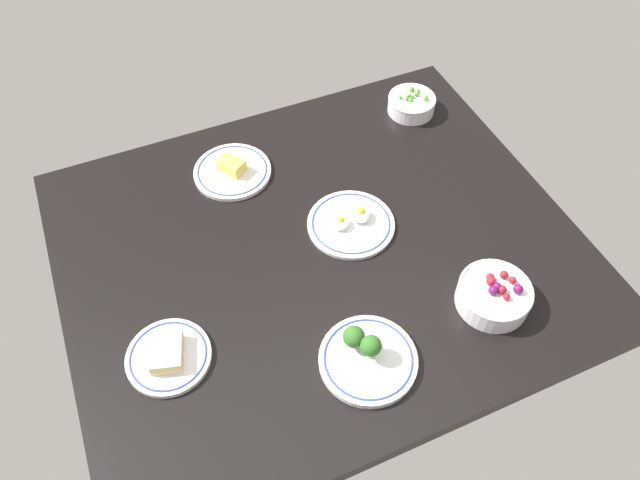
{
  "coord_description": "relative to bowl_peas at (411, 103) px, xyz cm",
  "views": [
    {
      "loc": [
        34.69,
        80.28,
        118.68
      ],
      "look_at": [
        0.0,
        0.0,
        6.0
      ],
      "focal_mm": 33.5,
      "sensor_mm": 36.0,
      "label": 1
    }
  ],
  "objects": [
    {
      "name": "plate_broccoli",
      "position": [
        47.1,
        66.85,
        -0.85
      ],
      "size": [
        20.8,
        20.8,
        8.22
      ],
      "color": "silver",
      "rests_on": "dining_table"
    },
    {
      "name": "plate_eggs",
      "position": [
        34.44,
        32.3,
        -1.69
      ],
      "size": [
        21.67,
        21.67,
        4.72
      ],
      "color": "silver",
      "rests_on": "dining_table"
    },
    {
      "name": "bowl_peas",
      "position": [
        0.0,
        0.0,
        0.0
      ],
      "size": [
        13.76,
        13.76,
        6.07
      ],
      "color": "silver",
      "rests_on": "dining_table"
    },
    {
      "name": "bowl_berries",
      "position": [
        15.04,
        65.11,
        0.45
      ],
      "size": [
        16.44,
        16.44,
        7.47
      ],
      "color": "silver",
      "rests_on": "dining_table"
    },
    {
      "name": "plate_sandwich",
      "position": [
        85.1,
        49.94,
        -1.37
      ],
      "size": [
        18.01,
        18.01,
        4.42
      ],
      "color": "silver",
      "rests_on": "dining_table"
    },
    {
      "name": "plate_cheese",
      "position": [
        55.77,
        3.55,
        -1.65
      ],
      "size": [
        20.59,
        20.59,
        4.61
      ],
      "color": "silver",
      "rests_on": "dining_table"
    },
    {
      "name": "dining_table",
      "position": [
        43.97,
        34.96,
        -4.66
      ],
      "size": [
        121.74,
        102.36,
        4.0
      ],
      "primitive_type": "cube",
      "color": "black",
      "rests_on": "ground"
    }
  ]
}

